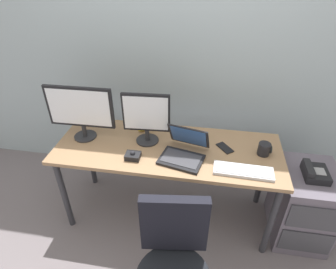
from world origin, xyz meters
The scene contains 13 objects.
ground_plane centered at (0.00, 0.00, 0.00)m, with size 8.00×8.00×0.00m, color slate.
back_wall centered at (0.00, 0.68, 1.40)m, with size 6.00×0.10×2.80m, color #9FAFB6.
desk centered at (0.00, 0.00, 0.67)m, with size 1.76×0.66×0.75m.
file_cabinet centered at (1.10, -0.02, 0.32)m, with size 0.42×0.53×0.64m.
desk_phone centered at (1.10, -0.03, 0.68)m, with size 0.17×0.20×0.09m.
monitor_main centered at (-0.69, 0.03, 1.00)m, with size 0.53×0.18×0.45m.
monitor_side centered at (-0.18, 0.06, 0.98)m, with size 0.37×0.18×0.42m.
keyboard centered at (0.56, -0.20, 0.76)m, with size 0.41×0.15×0.03m.
laptop centered at (0.13, -0.09, 0.80)m, with size 0.37×0.38×0.22m.
trackball_mouse centered at (-0.23, -0.18, 0.77)m, with size 0.11×0.09×0.07m.
coffee_mug centered at (0.72, 0.03, 0.80)m, with size 0.10×0.09×0.10m.
cell_phone centered at (0.44, 0.06, 0.75)m, with size 0.07×0.14×0.01m, color black.
banana centered at (-0.21, 0.22, 0.77)m, with size 0.19×0.04×0.04m, color yellow.
Camera 1 is at (0.29, -1.73, 2.06)m, focal length 30.03 mm.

